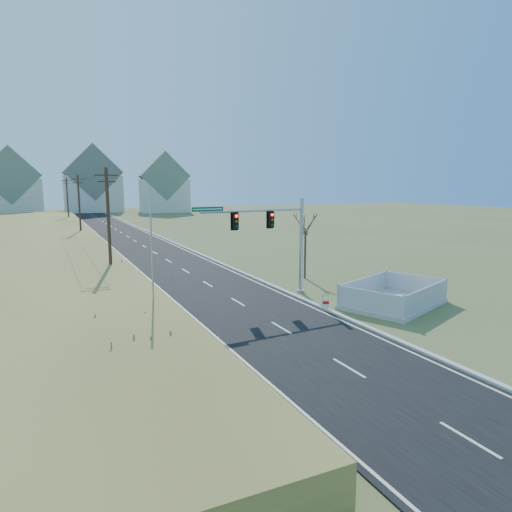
{
  "coord_description": "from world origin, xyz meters",
  "views": [
    {
      "loc": [
        -11.27,
        -22.81,
        7.7
      ],
      "look_at": [
        0.31,
        1.87,
        3.4
      ],
      "focal_mm": 32.0,
      "sensor_mm": 36.0,
      "label": 1
    }
  ],
  "objects_px": {
    "open_sign": "(326,303)",
    "traffic_signal_mast": "(279,236)",
    "fence_enclosure": "(393,301)",
    "bare_tree": "(306,222)",
    "flagpole": "(152,268)"
  },
  "relations": [
    {
      "from": "open_sign",
      "to": "traffic_signal_mast",
      "type": "bearing_deg",
      "value": 122.31
    },
    {
      "from": "fence_enclosure",
      "to": "bare_tree",
      "type": "relative_size",
      "value": 1.37
    },
    {
      "from": "traffic_signal_mast",
      "to": "flagpole",
      "type": "distance_m",
      "value": 9.52
    },
    {
      "from": "bare_tree",
      "to": "flagpole",
      "type": "bearing_deg",
      "value": -155.2
    },
    {
      "from": "open_sign",
      "to": "bare_tree",
      "type": "xyz_separation_m",
      "value": [
        3.64,
        8.53,
        4.29
      ]
    },
    {
      "from": "fence_enclosure",
      "to": "flagpole",
      "type": "bearing_deg",
      "value": 144.35
    },
    {
      "from": "open_sign",
      "to": "bare_tree",
      "type": "distance_m",
      "value": 10.22
    },
    {
      "from": "traffic_signal_mast",
      "to": "fence_enclosure",
      "type": "xyz_separation_m",
      "value": [
        5.39,
        -5.49,
        -3.89
      ]
    },
    {
      "from": "fence_enclosure",
      "to": "bare_tree",
      "type": "distance_m",
      "value": 10.78
    },
    {
      "from": "fence_enclosure",
      "to": "flagpole",
      "type": "xyz_separation_m",
      "value": [
        -14.61,
        3.39,
        2.76
      ]
    },
    {
      "from": "fence_enclosure",
      "to": "open_sign",
      "type": "height_order",
      "value": "fence_enclosure"
    },
    {
      "from": "traffic_signal_mast",
      "to": "fence_enclosure",
      "type": "bearing_deg",
      "value": -49.61
    },
    {
      "from": "flagpole",
      "to": "bare_tree",
      "type": "height_order",
      "value": "flagpole"
    },
    {
      "from": "traffic_signal_mast",
      "to": "fence_enclosure",
      "type": "distance_m",
      "value": 8.63
    },
    {
      "from": "traffic_signal_mast",
      "to": "bare_tree",
      "type": "xyz_separation_m",
      "value": [
        4.75,
        4.35,
        0.46
      ]
    }
  ]
}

